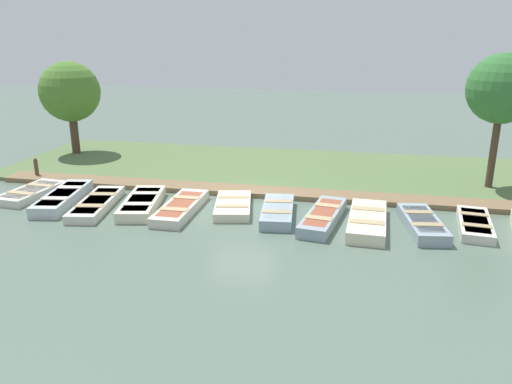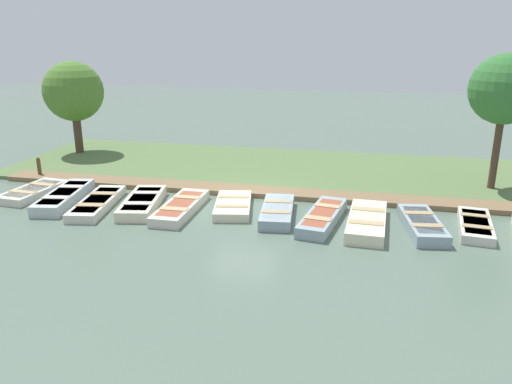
{
  "view_description": "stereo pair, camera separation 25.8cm",
  "coord_description": "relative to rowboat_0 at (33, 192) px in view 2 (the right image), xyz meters",
  "views": [
    {
      "loc": [
        17.08,
        4.03,
        6.08
      ],
      "look_at": [
        0.37,
        0.56,
        0.65
      ],
      "focal_mm": 35.0,
      "sensor_mm": 36.0,
      "label": 1
    },
    {
      "loc": [
        17.03,
        4.29,
        6.08
      ],
      "look_at": [
        0.37,
        0.56,
        0.65
      ],
      "focal_mm": 35.0,
      "sensor_mm": 36.0,
      "label": 2
    }
  ],
  "objects": [
    {
      "name": "ground_plane",
      "position": [
        -0.73,
        8.33,
        -0.16
      ],
      "size": [
        80.0,
        80.0,
        0.0
      ],
      "primitive_type": "plane",
      "color": "#566B5B"
    },
    {
      "name": "shore_bank",
      "position": [
        -5.73,
        8.33,
        -0.09
      ],
      "size": [
        8.0,
        24.0,
        0.15
      ],
      "color": "#567042",
      "rests_on": "ground_plane"
    },
    {
      "name": "dock_walkway",
      "position": [
        -2.14,
        8.33,
        -0.07
      ],
      "size": [
        1.15,
        21.45,
        0.19
      ],
      "color": "brown",
      "rests_on": "ground_plane"
    },
    {
      "name": "rowboat_0",
      "position": [
        0.0,
        0.0,
        0.0
      ],
      "size": [
        2.92,
        1.48,
        0.33
      ],
      "rotation": [
        0.0,
        0.0,
        -0.09
      ],
      "color": "beige",
      "rests_on": "ground_plane"
    },
    {
      "name": "rowboat_1",
      "position": [
        0.46,
        1.67,
        0.05
      ],
      "size": [
        3.71,
        1.62,
        0.44
      ],
      "rotation": [
        0.0,
        0.0,
        0.17
      ],
      "color": "#B2BCC1",
      "rests_on": "ground_plane"
    },
    {
      "name": "rowboat_2",
      "position": [
        0.71,
        3.17,
        0.0
      ],
      "size": [
        3.66,
        1.63,
        0.34
      ],
      "rotation": [
        0.0,
        0.0,
        0.16
      ],
      "color": "beige",
      "rests_on": "ground_plane"
    },
    {
      "name": "rowboat_3",
      "position": [
        0.38,
        4.81,
        0.03
      ],
      "size": [
        3.43,
        1.76,
        0.4
      ],
      "rotation": [
        0.0,
        0.0,
        0.2
      ],
      "color": "beige",
      "rests_on": "ground_plane"
    },
    {
      "name": "rowboat_4",
      "position": [
        0.52,
        6.34,
        0.02
      ],
      "size": [
        3.45,
        1.09,
        0.36
      ],
      "rotation": [
        0.0,
        0.0,
        0.01
      ],
      "color": "beige",
      "rests_on": "ground_plane"
    },
    {
      "name": "rowboat_5",
      "position": [
        -0.1,
        8.11,
        0.0
      ],
      "size": [
        2.88,
        1.74,
        0.34
      ],
      "rotation": [
        0.0,
        0.0,
        0.2
      ],
      "color": "beige",
      "rests_on": "ground_plane"
    },
    {
      "name": "rowboat_6",
      "position": [
        0.27,
        9.79,
        0.03
      ],
      "size": [
        3.03,
        1.34,
        0.4
      ],
      "rotation": [
        0.0,
        0.0,
        0.11
      ],
      "color": "#8C9EA8",
      "rests_on": "ground_plane"
    },
    {
      "name": "rowboat_7",
      "position": [
        0.48,
        11.38,
        0.04
      ],
      "size": [
        3.57,
        1.46,
        0.41
      ],
      "rotation": [
        0.0,
        0.0,
        -0.15
      ],
      "color": "#8C9EA8",
      "rests_on": "ground_plane"
    },
    {
      "name": "rowboat_8",
      "position": [
        0.6,
        12.84,
        0.05
      ],
      "size": [
        3.45,
        1.33,
        0.42
      ],
      "rotation": [
        0.0,
        0.0,
        -0.04
      ],
      "color": "beige",
      "rests_on": "ground_plane"
    },
    {
      "name": "rowboat_9",
      "position": [
        0.46,
        14.58,
        0.04
      ],
      "size": [
        3.13,
        1.46,
        0.41
      ],
      "rotation": [
        0.0,
        0.0,
        0.15
      ],
      "color": "#8C9EA8",
      "rests_on": "ground_plane"
    },
    {
      "name": "rowboat_10",
      "position": [
        0.05,
        16.28,
        -0.0
      ],
      "size": [
        2.95,
        1.29,
        0.33
      ],
      "rotation": [
        0.0,
        0.0,
        -0.11
      ],
      "color": "beige",
      "rests_on": "ground_plane"
    },
    {
      "name": "mooring_post_near",
      "position": [
        -2.26,
        -1.28,
        0.31
      ],
      "size": [
        0.17,
        0.17,
        0.94
      ],
      "color": "brown",
      "rests_on": "ground_plane"
    },
    {
      "name": "park_tree_far_left",
      "position": [
        -6.62,
        -1.97,
        3.11
      ],
      "size": [
        2.99,
        2.99,
        4.8
      ],
      "color": "#4C3828",
      "rests_on": "ground_plane"
    },
    {
      "name": "park_tree_left",
      "position": [
        -4.53,
        17.68,
        3.88
      ],
      "size": [
        2.69,
        2.69,
        5.42
      ],
      "color": "#4C3828",
      "rests_on": "ground_plane"
    }
  ]
}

